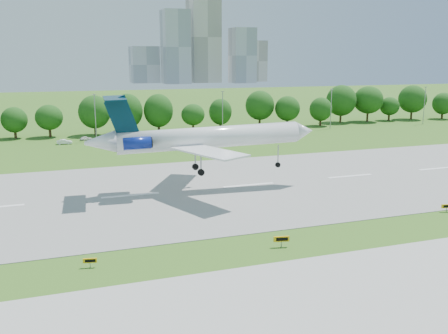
# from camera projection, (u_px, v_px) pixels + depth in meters

# --- Properties ---
(ground) EXTENTS (600.00, 600.00, 0.00)m
(ground) POSITION_uv_depth(u_px,v_px,m) (325.00, 233.00, 61.51)
(ground) COLOR #35631A
(ground) RESTS_ON ground
(runway) EXTENTS (400.00, 45.00, 0.08)m
(runway) POSITION_uv_depth(u_px,v_px,m) (249.00, 185.00, 84.57)
(runway) COLOR gray
(runway) RESTS_ON ground
(taxiway) EXTENTS (400.00, 23.00, 0.08)m
(taxiway) POSITION_uv_depth(u_px,v_px,m) (428.00, 297.00, 44.89)
(taxiway) COLOR #ADADA8
(taxiway) RESTS_ON ground
(tree_line) EXTENTS (288.40, 8.40, 10.40)m
(tree_line) POSITION_uv_depth(u_px,v_px,m) (163.00, 111.00, 145.10)
(tree_line) COLOR #382314
(tree_line) RESTS_ON ground
(light_poles) EXTENTS (175.90, 0.25, 12.19)m
(light_poles) POSITION_uv_depth(u_px,v_px,m) (162.00, 114.00, 135.03)
(light_poles) COLOR gray
(light_poles) RESTS_ON ground
(skyline) EXTENTS (127.00, 52.00, 80.00)m
(skyline) POSITION_uv_depth(u_px,v_px,m) (200.00, 48.00, 447.74)
(skyline) COLOR #B2B2B7
(skyline) RESTS_ON ground
(airliner) EXTENTS (37.85, 27.54, 12.84)m
(airliner) POSITION_uv_depth(u_px,v_px,m) (198.00, 137.00, 80.04)
(airliner) COLOR white
(airliner) RESTS_ON ground
(taxi_sign_left) EXTENTS (1.43, 0.45, 1.00)m
(taxi_sign_left) POSITION_uv_depth(u_px,v_px,m) (90.00, 261.00, 51.14)
(taxi_sign_left) COLOR gray
(taxi_sign_left) RESTS_ON ground
(taxi_sign_centre) EXTENTS (1.83, 0.57, 1.28)m
(taxi_sign_centre) POSITION_uv_depth(u_px,v_px,m) (281.00, 239.00, 56.69)
(taxi_sign_centre) COLOR gray
(taxi_sign_centre) RESTS_ON ground
(taxi_sign_right) EXTENTS (1.58, 0.51, 1.11)m
(taxi_sign_right) POSITION_uv_depth(u_px,v_px,m) (447.00, 206.00, 69.77)
(taxi_sign_right) COLOR gray
(taxi_sign_right) RESTS_ON ground
(service_vehicle_a) EXTENTS (3.77, 1.50, 1.22)m
(service_vehicle_a) POSITION_uv_depth(u_px,v_px,m) (64.00, 142.00, 125.40)
(service_vehicle_a) COLOR white
(service_vehicle_a) RESTS_ON ground
(service_vehicle_b) EXTENTS (3.34, 1.70, 1.09)m
(service_vehicle_b) POSITION_uv_depth(u_px,v_px,m) (86.00, 138.00, 131.23)
(service_vehicle_b) COLOR white
(service_vehicle_b) RESTS_ON ground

